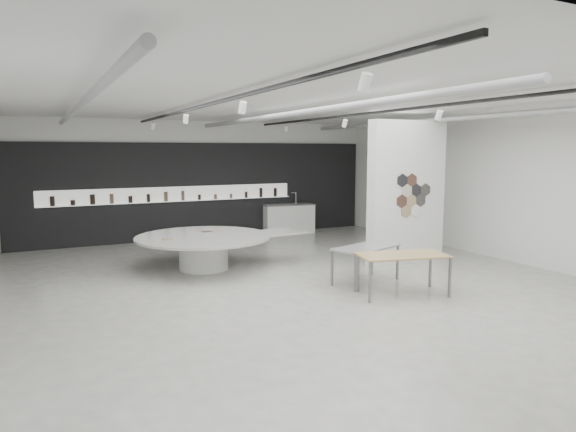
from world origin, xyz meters
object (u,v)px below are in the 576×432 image
kitchen_counter (289,218)px  sample_table_stone (366,250)px  display_island (206,247)px  sample_table_wood (402,257)px  partition_column (407,192)px

kitchen_counter → sample_table_stone: bearing=-95.1°
display_island → sample_table_stone: (2.70, -2.78, 0.19)m
kitchen_counter → sample_table_wood: bearing=-92.7°
sample_table_wood → sample_table_stone: size_ratio=1.11×
sample_table_stone → kitchen_counter: bearing=77.3°
sample_table_stone → kitchen_counter: kitchen_counter is taller
partition_column → sample_table_wood: size_ratio=1.89×
kitchen_counter → display_island: bearing=-128.7°
display_island → kitchen_counter: size_ratio=2.42×
sample_table_wood → kitchen_counter: bearing=79.7°
sample_table_wood → sample_table_stone: 1.11m
partition_column → display_island: bearing=162.8°
kitchen_counter → partition_column: bearing=-76.4°
sample_table_stone → kitchen_counter: 7.00m
display_island → sample_table_wood: size_ratio=2.34×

